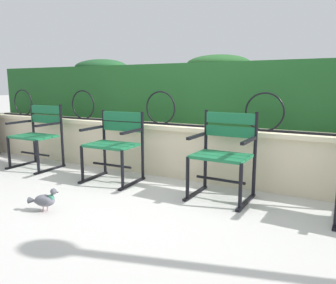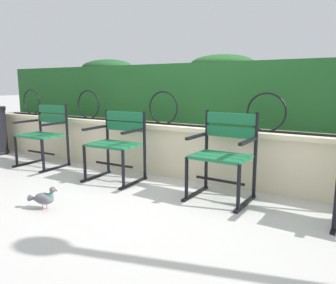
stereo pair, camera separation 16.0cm
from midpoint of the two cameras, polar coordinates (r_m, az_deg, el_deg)
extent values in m
plane|color=#B7B5AF|center=(3.54, -1.63, -8.92)|extent=(60.00, 60.00, 0.00)
cube|color=beige|center=(4.08, 3.48, -2.06)|extent=(7.50, 0.35, 0.59)
cube|color=beige|center=(4.03, 3.53, 2.42)|extent=(7.50, 0.41, 0.05)
cylinder|color=black|center=(3.95, 3.07, 2.83)|extent=(6.96, 0.02, 0.02)
torus|color=black|center=(5.88, -24.45, 6.23)|extent=(0.42, 0.02, 0.42)
torus|color=black|center=(4.92, -15.36, 6.21)|extent=(0.42, 0.02, 0.42)
torus|color=black|center=(4.14, -2.42, 5.91)|extent=(0.42, 0.02, 0.42)
torus|color=black|center=(3.65, 15.10, 5.03)|extent=(0.42, 0.02, 0.42)
cube|color=#1E5123|center=(4.46, 6.41, 8.36)|extent=(7.35, 0.68, 0.76)
ellipsoid|color=#1D4925|center=(5.45, -12.41, 12.50)|extent=(0.93, 0.61, 0.24)
ellipsoid|color=#1E4720|center=(4.44, 7.55, 13.27)|extent=(0.84, 0.61, 0.23)
cube|color=#19663D|center=(4.81, -24.30, 0.65)|extent=(0.56, 0.13, 0.03)
cube|color=#19663D|center=(4.89, -23.04, 0.88)|extent=(0.56, 0.13, 0.03)
cube|color=#19663D|center=(4.98, -21.83, 1.11)|extent=(0.56, 0.13, 0.03)
cube|color=#19663D|center=(5.01, -21.19, 5.25)|extent=(0.56, 0.04, 0.11)
cube|color=#19663D|center=(5.02, -21.09, 3.69)|extent=(0.56, 0.04, 0.11)
cylinder|color=black|center=(4.84, -18.74, 0.99)|extent=(0.04, 0.04, 0.87)
cylinder|color=black|center=(4.60, -22.46, -2.41)|extent=(0.04, 0.04, 0.44)
cube|color=black|center=(4.76, -20.54, -4.45)|extent=(0.05, 0.52, 0.02)
cube|color=black|center=(4.65, -21.00, 2.83)|extent=(0.04, 0.40, 0.03)
cylinder|color=black|center=(5.26, -22.96, 1.41)|extent=(0.04, 0.04, 0.87)
cylinder|color=black|center=(5.03, -26.57, -1.68)|extent=(0.04, 0.04, 0.44)
cube|color=black|center=(5.19, -24.69, -3.58)|extent=(0.05, 0.52, 0.02)
cube|color=black|center=(5.09, -25.19, 3.10)|extent=(0.04, 0.40, 0.03)
cylinder|color=black|center=(4.93, -22.85, -1.90)|extent=(0.53, 0.03, 0.03)
cube|color=#19663D|center=(3.83, -12.18, -0.87)|extent=(0.57, 0.14, 0.03)
cube|color=#19663D|center=(3.93, -10.94, -0.54)|extent=(0.57, 0.14, 0.03)
cube|color=#19663D|center=(4.04, -9.76, -0.22)|extent=(0.57, 0.14, 0.03)
cube|color=#19663D|center=(4.08, -9.03, 4.37)|extent=(0.57, 0.05, 0.11)
cube|color=#19663D|center=(4.09, -8.99, 2.66)|extent=(0.57, 0.05, 0.11)
cylinder|color=black|center=(3.97, -5.57, -0.71)|extent=(0.04, 0.04, 0.82)
cylinder|color=black|center=(3.67, -9.11, -4.77)|extent=(0.04, 0.04, 0.44)
cube|color=black|center=(3.87, -7.38, -7.13)|extent=(0.06, 0.52, 0.02)
cube|color=black|center=(3.74, -7.59, 1.81)|extent=(0.05, 0.40, 0.03)
cylinder|color=black|center=(4.30, -11.98, -0.07)|extent=(0.04, 0.04, 0.82)
cylinder|color=black|center=(4.02, -15.71, -3.73)|extent=(0.04, 0.04, 0.44)
cube|color=black|center=(4.20, -13.83, -5.96)|extent=(0.06, 0.52, 0.02)
cube|color=black|center=(4.08, -14.18, 2.28)|extent=(0.05, 0.40, 0.03)
cylinder|color=black|center=(3.98, -10.83, -3.96)|extent=(0.54, 0.05, 0.03)
cube|color=#19663D|center=(3.18, 6.79, -2.93)|extent=(0.55, 0.14, 0.03)
cube|color=#19663D|center=(3.30, 7.74, -2.46)|extent=(0.55, 0.14, 0.03)
cube|color=#19663D|center=(3.42, 8.62, -2.03)|extent=(0.55, 0.14, 0.03)
cube|color=#19663D|center=(3.46, 9.42, 4.07)|extent=(0.54, 0.05, 0.11)
cube|color=#19663D|center=(3.48, 9.35, 1.79)|extent=(0.54, 0.05, 0.11)
cylinder|color=black|center=(3.43, 13.47, -2.20)|extent=(0.04, 0.04, 0.88)
cylinder|color=black|center=(3.09, 10.95, -7.63)|extent=(0.04, 0.04, 0.44)
cube|color=black|center=(3.33, 11.94, -10.16)|extent=(0.06, 0.52, 0.02)
cube|color=black|center=(3.17, 12.33, 0.22)|extent=(0.05, 0.40, 0.03)
cylinder|color=black|center=(3.62, 5.26, -1.34)|extent=(0.04, 0.04, 0.88)
cylinder|color=black|center=(3.30, 2.00, -6.32)|extent=(0.04, 0.04, 0.44)
cube|color=black|center=(3.52, 3.46, -8.81)|extent=(0.06, 0.52, 0.02)
cube|color=black|center=(3.38, 3.57, 1.01)|extent=(0.05, 0.40, 0.03)
cylinder|color=black|center=(3.36, 7.64, -6.50)|extent=(0.52, 0.04, 0.03)
ellipsoid|color=#5B5B66|center=(3.26, -21.84, -9.36)|extent=(0.21, 0.16, 0.11)
cylinder|color=#2D6B56|center=(3.22, -20.84, -8.89)|extent=(0.07, 0.06, 0.06)
sphere|color=#494951|center=(3.19, -20.52, -8.01)|extent=(0.06, 0.06, 0.06)
cone|color=black|center=(3.18, -20.01, -8.14)|extent=(0.03, 0.02, 0.01)
cone|color=#404047|center=(3.32, -23.57, -9.23)|extent=(0.10, 0.08, 0.06)
ellipsoid|color=#4E4E56|center=(3.30, -21.62, -9.04)|extent=(0.14, 0.07, 0.07)
ellipsoid|color=#4E4E56|center=(3.23, -22.38, -9.49)|extent=(0.14, 0.07, 0.07)
cylinder|color=#C6515B|center=(3.30, -21.43, -10.60)|extent=(0.01, 0.01, 0.05)
cylinder|color=#C6515B|center=(3.28, -22.06, -10.76)|extent=(0.01, 0.01, 0.05)
camera|label=1|loc=(0.08, -91.33, -0.23)|focal=35.35mm
camera|label=2|loc=(0.08, 88.67, 0.23)|focal=35.35mm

